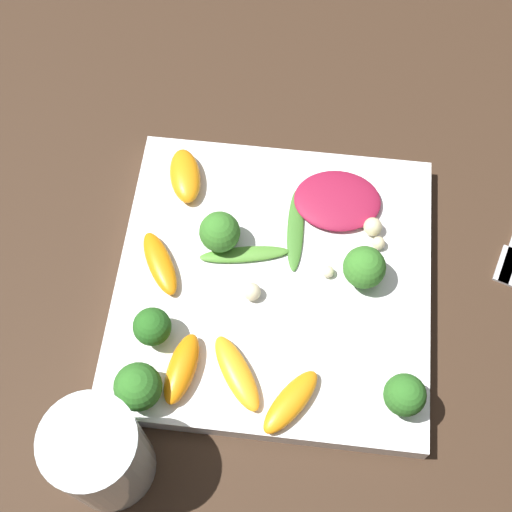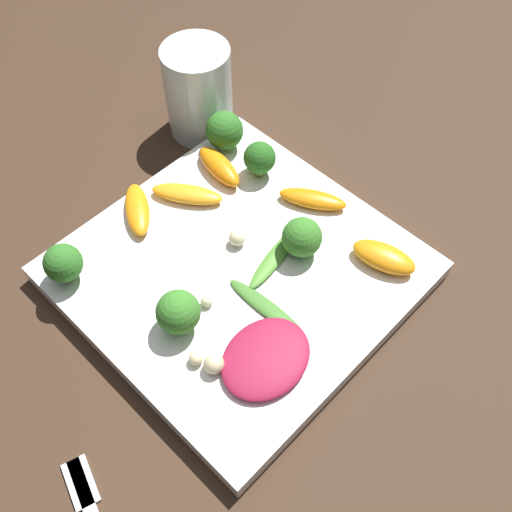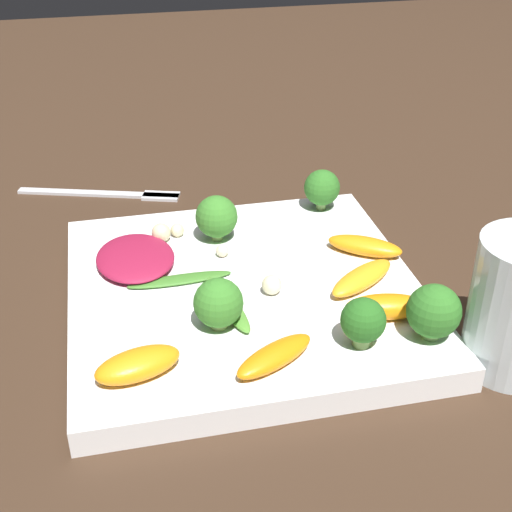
# 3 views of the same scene
# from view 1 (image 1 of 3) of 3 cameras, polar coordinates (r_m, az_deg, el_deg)

# --- Properties ---
(ground_plane) EXTENTS (2.40, 2.40, 0.00)m
(ground_plane) POSITION_cam_1_polar(r_m,az_deg,el_deg) (0.71, 1.37, -2.54)
(ground_plane) COLOR #382619
(plate) EXTENTS (0.30, 0.30, 0.02)m
(plate) POSITION_cam_1_polar(r_m,az_deg,el_deg) (0.70, 1.39, -2.17)
(plate) COLOR white
(plate) RESTS_ON ground_plane
(drinking_glass) EXTENTS (0.08, 0.08, 0.11)m
(drinking_glass) POSITION_cam_1_polar(r_m,az_deg,el_deg) (0.62, -12.33, -15.24)
(drinking_glass) COLOR silver
(drinking_glass) RESTS_ON ground_plane
(radicchio_leaf_0) EXTENTS (0.09, 0.08, 0.01)m
(radicchio_leaf_0) POSITION_cam_1_polar(r_m,az_deg,el_deg) (0.73, 6.53, 4.43)
(radicchio_leaf_0) COLOR maroon
(radicchio_leaf_0) RESTS_ON plate
(orange_segment_0) EXTENTS (0.06, 0.07, 0.01)m
(orange_segment_0) POSITION_cam_1_polar(r_m,az_deg,el_deg) (0.69, -7.72, -0.73)
(orange_segment_0) COLOR orange
(orange_segment_0) RESTS_ON plate
(orange_segment_1) EXTENTS (0.05, 0.07, 0.02)m
(orange_segment_1) POSITION_cam_1_polar(r_m,az_deg,el_deg) (0.74, -5.69, 6.41)
(orange_segment_1) COLOR orange
(orange_segment_1) RESTS_ON plate
(orange_segment_2) EXTENTS (0.06, 0.08, 0.01)m
(orange_segment_2) POSITION_cam_1_polar(r_m,az_deg,el_deg) (0.65, -1.54, -9.35)
(orange_segment_2) COLOR orange
(orange_segment_2) RESTS_ON plate
(orange_segment_3) EXTENTS (0.04, 0.07, 0.02)m
(orange_segment_3) POSITION_cam_1_polar(r_m,az_deg,el_deg) (0.65, -5.97, -8.95)
(orange_segment_3) COLOR orange
(orange_segment_3) RESTS_ON plate
(orange_segment_4) EXTENTS (0.06, 0.07, 0.02)m
(orange_segment_4) POSITION_cam_1_polar(r_m,az_deg,el_deg) (0.64, 2.79, -11.58)
(orange_segment_4) COLOR orange
(orange_segment_4) RESTS_ON plate
(broccoli_floret_0) EXTENTS (0.04, 0.04, 0.04)m
(broccoli_floret_0) POSITION_cam_1_polar(r_m,az_deg,el_deg) (0.64, 11.81, -10.83)
(broccoli_floret_0) COLOR #84AD5B
(broccoli_floret_0) RESTS_ON plate
(broccoli_floret_1) EXTENTS (0.04, 0.04, 0.05)m
(broccoli_floret_1) POSITION_cam_1_polar(r_m,az_deg,el_deg) (0.64, -9.42, -10.29)
(broccoli_floret_1) COLOR #84AD5B
(broccoli_floret_1) RESTS_ON plate
(broccoli_floret_2) EXTENTS (0.04, 0.04, 0.04)m
(broccoli_floret_2) POSITION_cam_1_polar(r_m,az_deg,el_deg) (0.69, -2.92, 1.91)
(broccoli_floret_2) COLOR #84AD5B
(broccoli_floret_2) RESTS_ON plate
(broccoli_floret_3) EXTENTS (0.04, 0.04, 0.05)m
(broccoli_floret_3) POSITION_cam_1_polar(r_m,az_deg,el_deg) (0.68, 8.66, -0.92)
(broccoli_floret_3) COLOR #84AD5B
(broccoli_floret_3) RESTS_ON plate
(broccoli_floret_4) EXTENTS (0.04, 0.04, 0.04)m
(broccoli_floret_4) POSITION_cam_1_polar(r_m,az_deg,el_deg) (0.65, -8.30, -5.64)
(broccoli_floret_4) COLOR #7A9E51
(broccoli_floret_4) RESTS_ON plate
(arugula_sprig_0) EXTENTS (0.09, 0.03, 0.01)m
(arugula_sprig_0) POSITION_cam_1_polar(r_m,az_deg,el_deg) (0.70, -0.95, 0.13)
(arugula_sprig_0) COLOR #518E33
(arugula_sprig_0) RESTS_ON plate
(arugula_sprig_1) EXTENTS (0.02, 0.09, 0.00)m
(arugula_sprig_1) POSITION_cam_1_polar(r_m,az_deg,el_deg) (0.71, 3.17, 2.14)
(arugula_sprig_1) COLOR #3D7528
(arugula_sprig_1) RESTS_ON plate
(macadamia_nut_0) EXTENTS (0.01, 0.01, 0.01)m
(macadamia_nut_0) POSITION_cam_1_polar(r_m,az_deg,el_deg) (0.69, 5.77, -1.25)
(macadamia_nut_0) COLOR beige
(macadamia_nut_0) RESTS_ON plate
(macadamia_nut_1) EXTENTS (0.02, 0.02, 0.02)m
(macadamia_nut_1) POSITION_cam_1_polar(r_m,az_deg,el_deg) (0.71, 9.32, 2.33)
(macadamia_nut_1) COLOR beige
(macadamia_nut_1) RESTS_ON plate
(macadamia_nut_2) EXTENTS (0.01, 0.01, 0.01)m
(macadamia_nut_2) POSITION_cam_1_polar(r_m,az_deg,el_deg) (0.71, 9.77, 1.03)
(macadamia_nut_2) COLOR beige
(macadamia_nut_2) RESTS_ON plate
(macadamia_nut_3) EXTENTS (0.02, 0.02, 0.02)m
(macadamia_nut_3) POSITION_cam_1_polar(r_m,az_deg,el_deg) (0.68, -0.33, -2.87)
(macadamia_nut_3) COLOR beige
(macadamia_nut_3) RESTS_ON plate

